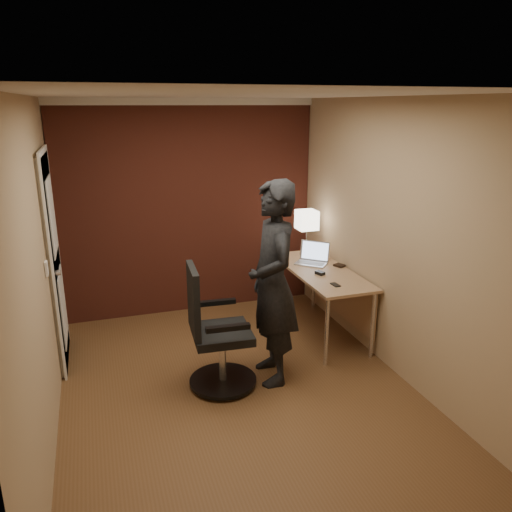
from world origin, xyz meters
name	(u,v)px	position (x,y,z in m)	size (l,w,h in m)	color
room	(172,207)	(-0.27, 1.54, 1.37)	(4.00, 4.00, 4.00)	brown
desk	(326,280)	(1.25, 0.84, 0.60)	(0.60, 1.50, 0.73)	tan
desk_lamp	(307,221)	(1.25, 1.39, 1.15)	(0.22, 0.22, 0.54)	silver
laptop	(313,257)	(1.20, 1.10, 0.79)	(0.42, 0.41, 0.23)	silver
mouse	(320,273)	(1.11, 0.71, 0.75)	(0.06, 0.10, 0.03)	black
phone	(335,285)	(1.11, 0.37, 0.73)	(0.06, 0.12, 0.01)	black
wallet	(339,265)	(1.42, 0.89, 0.74)	(0.09, 0.11, 0.02)	black
office_chair	(214,336)	(-0.18, 0.12, 0.49)	(0.60, 0.64, 1.11)	black
person	(273,284)	(0.36, 0.12, 0.92)	(0.67, 0.44, 1.84)	black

